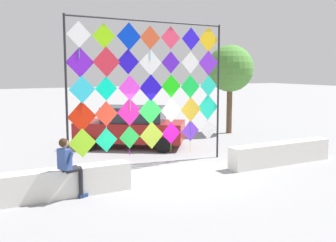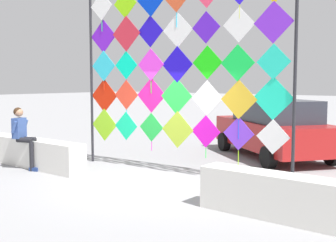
# 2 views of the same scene
# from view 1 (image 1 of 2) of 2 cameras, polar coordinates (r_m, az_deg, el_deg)

# --- Properties ---
(ground) EXTENTS (120.00, 120.00, 0.00)m
(ground) POSITION_cam_1_polar(r_m,az_deg,el_deg) (12.75, 1.34, -7.62)
(ground) COLOR gray
(plaza_ledge_left) EXTENTS (4.14, 0.53, 0.75)m
(plaza_ledge_left) POSITION_cam_1_polar(r_m,az_deg,el_deg) (10.92, -15.85, -8.43)
(plaza_ledge_left) COLOR silver
(plaza_ledge_left) RESTS_ON ground
(plaza_ledge_right) EXTENTS (4.14, 0.53, 0.75)m
(plaza_ledge_right) POSITION_cam_1_polar(r_m,az_deg,el_deg) (14.72, 15.38, -4.36)
(plaza_ledge_right) COLOR silver
(plaza_ledge_right) RESTS_ON ground
(kite_display_rack) EXTENTS (5.76, 0.50, 4.83)m
(kite_display_rack) POSITION_cam_1_polar(r_m,az_deg,el_deg) (13.43, -2.46, 5.16)
(kite_display_rack) COLOR #232328
(kite_display_rack) RESTS_ON ground
(seated_vendor) EXTENTS (0.76, 0.60, 1.59)m
(seated_vendor) POSITION_cam_1_polar(r_m,az_deg,el_deg) (10.54, -13.60, -5.70)
(seated_vendor) COLOR black
(seated_vendor) RESTS_ON ground
(parked_car) EXTENTS (4.68, 4.15, 1.72)m
(parked_car) POSITION_cam_1_polar(r_m,az_deg,el_deg) (17.21, -5.11, -0.78)
(parked_car) COLOR maroon
(parked_car) RESTS_ON ground
(tree_palm_like) EXTENTS (2.35, 2.35, 4.46)m
(tree_palm_like) POSITION_cam_1_polar(r_m,az_deg,el_deg) (21.06, 8.68, 7.27)
(tree_palm_like) COLOR brown
(tree_palm_like) RESTS_ON ground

